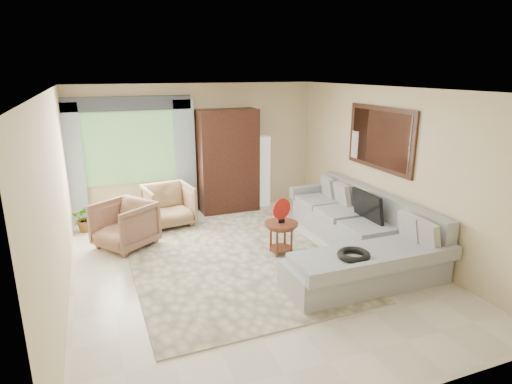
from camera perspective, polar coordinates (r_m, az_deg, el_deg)
name	(u,v)px	position (r m, az deg, el deg)	size (l,w,h in m)	color
ground	(249,267)	(6.53, -0.95, -9.91)	(6.00, 6.00, 0.00)	silver
area_rug	(232,260)	(6.74, -3.19, -8.99)	(3.00, 4.00, 0.02)	beige
sectional_sofa	(357,237)	(7.04, 13.37, -5.87)	(2.30, 3.46, 0.90)	#A5A8AE
tv_screen	(367,206)	(7.17, 14.64, -1.86)	(0.06, 0.74, 0.48)	black
garden_hose	(354,255)	(5.73, 12.91, -8.18)	(0.43, 0.43, 0.09)	black
coffee_table	(281,238)	(6.85, 3.36, -6.09)	(0.53, 0.53, 0.53)	#461E12
red_disc	(282,209)	(6.69, 3.43, -2.25)	(0.34, 0.34, 0.03)	#B01A11
armchair_left	(125,225)	(7.40, -17.13, -4.20)	(0.83, 0.85, 0.78)	#9A6D54
armchair_right	(169,205)	(8.23, -11.55, -1.76)	(0.83, 0.86, 0.78)	#8F704E
potted_plant	(86,218)	(8.41, -21.73, -3.21)	(0.45, 0.39, 0.50)	#999999
armoire	(228,161)	(8.82, -3.76, 4.16)	(1.20, 0.55, 2.10)	black
floor_lamp	(263,171)	(9.20, 0.93, 2.78)	(0.24, 0.24, 1.50)	silver
window	(130,148)	(8.64, -16.48, 5.65)	(1.80, 0.04, 1.40)	#669E59
curtain_left	(72,166)	(8.58, -23.28, 3.23)	(0.40, 0.08, 2.30)	#9EB7CC
curtain_right	(185,158)	(8.74, -9.42, 4.54)	(0.40, 0.08, 2.30)	#9EB7CC
valance	(126,103)	(8.46, -16.89, 11.24)	(2.40, 0.12, 0.26)	#1E232D
wall_mirror	(380,138)	(7.47, 16.17, 6.87)	(0.05, 1.70, 1.05)	black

